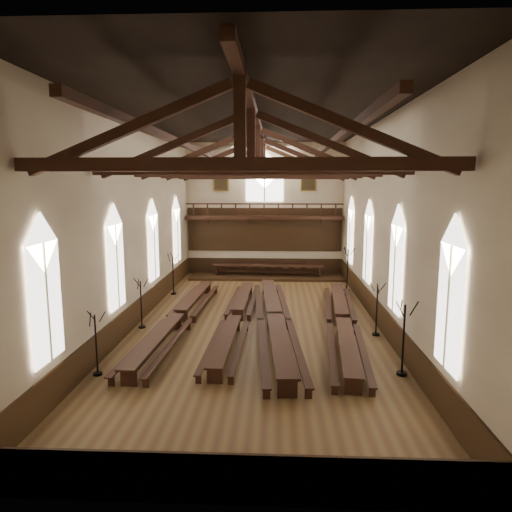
{
  "coord_description": "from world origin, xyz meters",
  "views": [
    {
      "loc": [
        0.95,
        -21.88,
        6.9
      ],
      "look_at": [
        -0.12,
        1.5,
        3.2
      ],
      "focal_mm": 32.0,
      "sensor_mm": 36.0,
      "label": 1
    }
  ],
  "objects_px": {
    "high_table": "(268,267)",
    "dais": "(268,276)",
    "candelabrum_right_far": "(347,278)",
    "refectory_row_b": "(236,316)",
    "refectory_row_c": "(274,317)",
    "candelabrum_left_near": "(97,356)",
    "candelabrum_left_mid": "(141,313)",
    "refectory_row_d": "(343,320)",
    "refectory_row_a": "(179,315)",
    "candelabrum_right_near": "(403,353)",
    "candelabrum_left_far": "(173,282)",
    "candelabrum_right_mid": "(376,319)"
  },
  "relations": [
    {
      "from": "refectory_row_d",
      "to": "candelabrum_right_far",
      "type": "height_order",
      "value": "candelabrum_right_far"
    },
    {
      "from": "candelabrum_left_near",
      "to": "candelabrum_left_far",
      "type": "relative_size",
      "value": 0.91
    },
    {
      "from": "high_table",
      "to": "candelabrum_right_mid",
      "type": "relative_size",
      "value": 3.35
    },
    {
      "from": "refectory_row_c",
      "to": "refectory_row_d",
      "type": "height_order",
      "value": "refectory_row_c"
    },
    {
      "from": "refectory_row_a",
      "to": "candelabrum_right_far",
      "type": "relative_size",
      "value": 4.93
    },
    {
      "from": "refectory_row_d",
      "to": "candelabrum_right_near",
      "type": "distance_m",
      "value": 5.27
    },
    {
      "from": "refectory_row_b",
      "to": "dais",
      "type": "distance_m",
      "value": 11.82
    },
    {
      "from": "candelabrum_left_near",
      "to": "candelabrum_left_far",
      "type": "distance_m",
      "value": 12.35
    },
    {
      "from": "candelabrum_right_far",
      "to": "refectory_row_b",
      "type": "bearing_deg",
      "value": -130.22
    },
    {
      "from": "refectory_row_b",
      "to": "candelabrum_left_mid",
      "type": "distance_m",
      "value": 4.57
    },
    {
      "from": "candelabrum_left_mid",
      "to": "candelabrum_left_far",
      "type": "bearing_deg",
      "value": 90.0
    },
    {
      "from": "refectory_row_c",
      "to": "candelabrum_left_mid",
      "type": "xyz_separation_m",
      "value": [
        -6.4,
        -0.13,
        0.14
      ]
    },
    {
      "from": "refectory_row_c",
      "to": "refectory_row_b",
      "type": "bearing_deg",
      "value": 167.7
    },
    {
      "from": "refectory_row_c",
      "to": "candelabrum_left_far",
      "type": "xyz_separation_m",
      "value": [
        -6.4,
        6.69,
        0.2
      ]
    },
    {
      "from": "refectory_row_c",
      "to": "high_table",
      "type": "bearing_deg",
      "value": 92.59
    },
    {
      "from": "refectory_row_d",
      "to": "high_table",
      "type": "height_order",
      "value": "high_table"
    },
    {
      "from": "refectory_row_c",
      "to": "candelabrum_right_far",
      "type": "height_order",
      "value": "candelabrum_right_far"
    },
    {
      "from": "refectory_row_d",
      "to": "candelabrum_left_near",
      "type": "height_order",
      "value": "candelabrum_left_near"
    },
    {
      "from": "candelabrum_left_near",
      "to": "dais",
      "type": "bearing_deg",
      "value": 71.79
    },
    {
      "from": "dais",
      "to": "candelabrum_left_mid",
      "type": "xyz_separation_m",
      "value": [
        -5.85,
        -12.27,
        0.65
      ]
    },
    {
      "from": "high_table",
      "to": "refectory_row_d",
      "type": "bearing_deg",
      "value": -72.62
    },
    {
      "from": "dais",
      "to": "candelabrum_left_mid",
      "type": "height_order",
      "value": "candelabrum_left_mid"
    },
    {
      "from": "refectory_row_c",
      "to": "candelabrum_right_near",
      "type": "xyz_separation_m",
      "value": [
        4.7,
        -5.15,
        0.25
      ]
    },
    {
      "from": "dais",
      "to": "candelabrum_left_near",
      "type": "distance_m",
      "value": 18.74
    },
    {
      "from": "refectory_row_a",
      "to": "candelabrum_left_far",
      "type": "height_order",
      "value": "candelabrum_left_far"
    },
    {
      "from": "dais",
      "to": "candelabrum_right_near",
      "type": "height_order",
      "value": "candelabrum_right_near"
    },
    {
      "from": "refectory_row_a",
      "to": "candelabrum_left_mid",
      "type": "distance_m",
      "value": 1.79
    },
    {
      "from": "refectory_row_a",
      "to": "refectory_row_c",
      "type": "bearing_deg",
      "value": -3.0
    },
    {
      "from": "candelabrum_right_mid",
      "to": "dais",
      "type": "bearing_deg",
      "value": 112.21
    },
    {
      "from": "candelabrum_left_near",
      "to": "candelabrum_right_far",
      "type": "bearing_deg",
      "value": 51.24
    },
    {
      "from": "refectory_row_b",
      "to": "refectory_row_d",
      "type": "distance_m",
      "value": 5.17
    },
    {
      "from": "refectory_row_c",
      "to": "refectory_row_d",
      "type": "distance_m",
      "value": 3.28
    },
    {
      "from": "refectory_row_c",
      "to": "high_table",
      "type": "relative_size",
      "value": 1.82
    },
    {
      "from": "refectory_row_b",
      "to": "candelabrum_left_mid",
      "type": "height_order",
      "value": "candelabrum_left_mid"
    },
    {
      "from": "refectory_row_c",
      "to": "candelabrum_right_mid",
      "type": "relative_size",
      "value": 6.1
    },
    {
      "from": "refectory_row_d",
      "to": "refectory_row_c",
      "type": "bearing_deg",
      "value": 178.54
    },
    {
      "from": "candelabrum_right_near",
      "to": "candelabrum_right_far",
      "type": "distance_m",
      "value": 13.32
    },
    {
      "from": "high_table",
      "to": "dais",
      "type": "bearing_deg",
      "value": -88.21
    },
    {
      "from": "dais",
      "to": "candelabrum_left_far",
      "type": "relative_size",
      "value": 4.32
    },
    {
      "from": "refectory_row_d",
      "to": "candelabrum_right_near",
      "type": "xyz_separation_m",
      "value": [
        1.42,
        -5.07,
        0.32
      ]
    },
    {
      "from": "refectory_row_c",
      "to": "candelabrum_left_near",
      "type": "distance_m",
      "value": 8.54
    },
    {
      "from": "candelabrum_left_far",
      "to": "candelabrum_right_mid",
      "type": "relative_size",
      "value": 1.06
    },
    {
      "from": "refectory_row_b",
      "to": "candelabrum_left_mid",
      "type": "relative_size",
      "value": 5.64
    },
    {
      "from": "refectory_row_a",
      "to": "refectory_row_d",
      "type": "xyz_separation_m",
      "value": [
        7.94,
        -0.33,
        -0.0
      ]
    },
    {
      "from": "refectory_row_a",
      "to": "high_table",
      "type": "relative_size",
      "value": 1.72
    },
    {
      "from": "refectory_row_a",
      "to": "dais",
      "type": "bearing_deg",
      "value": 70.94
    },
    {
      "from": "refectory_row_b",
      "to": "refectory_row_c",
      "type": "distance_m",
      "value": 1.91
    },
    {
      "from": "refectory_row_a",
      "to": "candelabrum_left_near",
      "type": "distance_m",
      "value": 6.15
    },
    {
      "from": "candelabrum_right_mid",
      "to": "candelabrum_left_mid",
      "type": "bearing_deg",
      "value": 177.03
    },
    {
      "from": "refectory_row_c",
      "to": "dais",
      "type": "xyz_separation_m",
      "value": [
        -0.55,
        12.14,
        -0.51
      ]
    }
  ]
}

